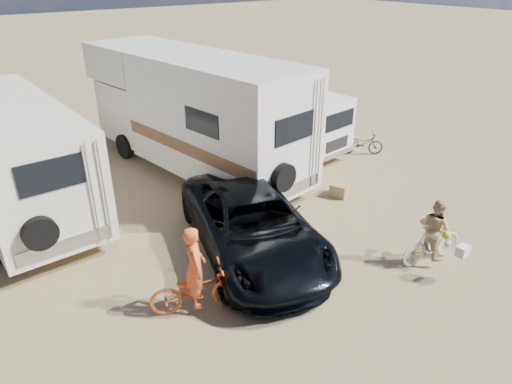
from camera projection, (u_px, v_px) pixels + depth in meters
ground at (331, 270)px, 10.84m from camera, size 140.00×140.00×0.00m
rv_main at (193, 115)px, 15.29m from camera, size 3.84×9.21×3.94m
rv_left at (16, 161)px, 12.65m from camera, size 2.74×7.46×3.19m
box_truck at (283, 115)px, 17.49m from camera, size 2.67×5.47×2.60m
dark_suv at (253, 224)px, 11.21m from camera, size 4.13×6.13×1.56m
bike_man at (197, 289)px, 9.41m from camera, size 2.03×1.33×1.01m
bike_woman at (432, 243)px, 10.95m from camera, size 1.78×0.83×1.03m
rider_man at (195, 274)px, 9.24m from camera, size 0.64×0.76×1.78m
rider_woman at (434, 235)px, 10.85m from camera, size 0.70×0.82×1.48m
bike_parked at (362, 144)px, 17.27m from camera, size 1.59×1.41×0.83m
cooler at (261, 245)px, 11.40m from camera, size 0.66×0.58×0.44m
crate at (339, 190)px, 14.23m from camera, size 0.66×0.66×0.40m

